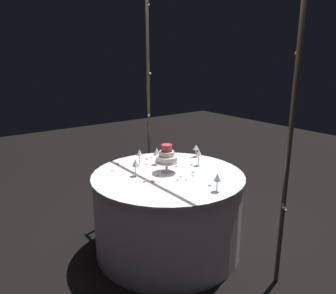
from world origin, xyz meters
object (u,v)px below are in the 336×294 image
at_px(tiered_cake, 167,157).
at_px(wine_glass_2, 139,153).
at_px(decorative_arch, 204,83).
at_px(wine_glass_0, 199,153).
at_px(wine_glass_4, 217,178).
at_px(wine_glass_3, 135,164).
at_px(main_table, 168,212).
at_px(wine_glass_5, 157,152).
at_px(wine_glass_1, 196,148).

relative_size(tiered_cake, wine_glass_2, 1.61).
bearing_deg(tiered_cake, wine_glass_2, -162.95).
relative_size(decorative_arch, wine_glass_0, 15.34).
bearing_deg(wine_glass_4, wine_glass_3, -154.35).
relative_size(main_table, wine_glass_3, 8.92).
height_order(decorative_arch, tiered_cake, decorative_arch).
bearing_deg(wine_glass_5, wine_glass_4, -0.48).
height_order(wine_glass_3, wine_glass_5, wine_glass_5).
bearing_deg(wine_glass_1, wine_glass_2, -100.18).
bearing_deg(wine_glass_2, wine_glass_3, -38.83).
bearing_deg(wine_glass_1, wine_glass_5, -94.72).
xyz_separation_m(main_table, wine_glass_4, (0.56, 0.07, 0.50)).
bearing_deg(wine_glass_0, wine_glass_5, -130.90).
height_order(main_table, wine_glass_2, wine_glass_2).
bearing_deg(wine_glass_4, wine_glass_2, -170.82).
relative_size(tiered_cake, wine_glass_0, 1.65).
height_order(wine_glass_4, wine_glass_5, wine_glass_5).
bearing_deg(decorative_arch, wine_glass_5, -130.69).
bearing_deg(wine_glass_5, wine_glass_0, 49.10).
bearing_deg(wine_glass_3, main_table, 62.06).
distance_m(decorative_arch, wine_glass_5, 0.81).
relative_size(decorative_arch, wine_glass_4, 16.58).
distance_m(wine_glass_0, wine_glass_5, 0.42).
bearing_deg(wine_glass_2, decorative_arch, 53.49).
bearing_deg(tiered_cake, wine_glass_0, 85.72).
height_order(wine_glass_2, wine_glass_5, wine_glass_5).
bearing_deg(wine_glass_1, wine_glass_4, -31.33).
bearing_deg(main_table, wine_glass_5, 164.74).
bearing_deg(wine_glass_3, wine_glass_0, 79.80).
bearing_deg(wine_glass_2, wine_glass_4, 9.18).
xyz_separation_m(decorative_arch, main_table, (0.00, -0.42, -1.19)).
relative_size(decorative_arch, main_table, 1.76).
xyz_separation_m(wine_glass_0, wine_glass_2, (-0.35, -0.47, 0.00)).
xyz_separation_m(wine_glass_1, wine_glass_3, (0.11, -0.83, 0.02)).
height_order(decorative_arch, wine_glass_4, decorative_arch).
distance_m(tiered_cake, wine_glass_4, 0.61).
height_order(main_table, wine_glass_1, wine_glass_1).
bearing_deg(main_table, tiered_cake, 156.52).
relative_size(wine_glass_0, wine_glass_2, 0.97).
relative_size(decorative_arch, wine_glass_3, 15.70).
xyz_separation_m(wine_glass_1, wine_glass_4, (0.82, -0.50, 0.01)).
height_order(main_table, wine_glass_5, wine_glass_5).
bearing_deg(wine_glass_3, tiered_cake, 72.34).
bearing_deg(tiered_cake, main_table, -23.48).
height_order(wine_glass_2, wine_glass_3, wine_glass_2).
relative_size(decorative_arch, tiered_cake, 9.28).
xyz_separation_m(wine_glass_3, wine_glass_4, (0.70, 0.34, -0.00)).
bearing_deg(wine_glass_5, decorative_arch, 49.31).
bearing_deg(decorative_arch, wine_glass_0, -128.05).
distance_m(wine_glass_1, wine_glass_2, 0.66).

